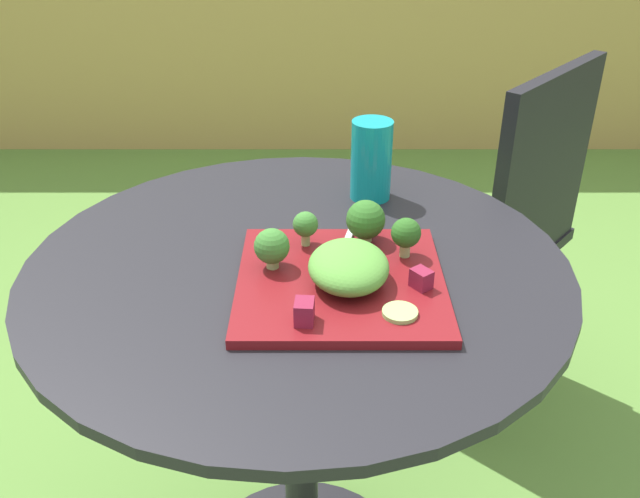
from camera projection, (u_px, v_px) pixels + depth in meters
bamboo_fence at (315, 12)px, 3.16m from camera, size 8.00×0.08×1.31m
patio_table at (302, 414)px, 1.18m from camera, size 0.81×0.81×0.76m
patio_chair at (493, 217)px, 1.66m from camera, size 0.62×0.62×0.90m
salad_plate at (342, 282)px, 0.96m from camera, size 0.29×0.29×0.01m
drinking_glass at (373, 164)px, 1.18m from camera, size 0.07×0.07×0.14m
fork at (342, 259)px, 1.00m from camera, size 0.05×0.15×0.00m
lettuce_mound at (350, 266)px, 0.93m from camera, size 0.11×0.13×0.05m
broccoli_floret_0 at (274, 247)px, 0.97m from camera, size 0.05×0.05×0.06m
broccoli_floret_1 at (307, 225)px, 1.02m from camera, size 0.04×0.04×0.05m
broccoli_floret_2 at (367, 220)px, 1.03m from camera, size 0.06×0.06×0.07m
broccoli_floret_3 at (408, 234)px, 0.99m from camera, size 0.04×0.04×0.06m
cucumber_slice_0 at (402, 313)px, 0.88m from camera, size 0.05×0.05×0.01m
beet_chunk_0 at (423, 279)px, 0.93m from camera, size 0.03×0.03×0.03m
beet_chunk_1 at (306, 312)px, 0.86m from camera, size 0.03×0.03×0.03m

